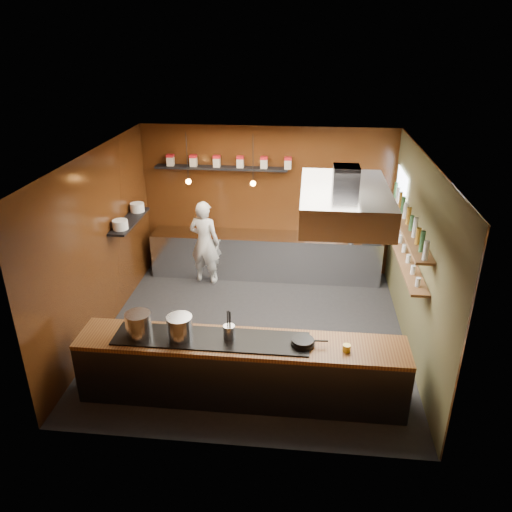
# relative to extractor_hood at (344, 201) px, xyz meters

# --- Properties ---
(floor) EXTENTS (5.00, 5.00, 0.00)m
(floor) POSITION_rel_extractor_hood_xyz_m (-1.30, 0.40, -2.51)
(floor) COLOR black
(floor) RESTS_ON ground
(back_wall) EXTENTS (5.00, 0.00, 5.00)m
(back_wall) POSITION_rel_extractor_hood_xyz_m (-1.30, 2.90, -1.01)
(back_wall) COLOR #3C180B
(back_wall) RESTS_ON ground
(left_wall) EXTENTS (0.00, 5.00, 5.00)m
(left_wall) POSITION_rel_extractor_hood_xyz_m (-3.80, 0.40, -1.01)
(left_wall) COLOR #3C180B
(left_wall) RESTS_ON ground
(right_wall) EXTENTS (0.00, 5.00, 5.00)m
(right_wall) POSITION_rel_extractor_hood_xyz_m (1.20, 0.40, -1.01)
(right_wall) COLOR brown
(right_wall) RESTS_ON ground
(ceiling) EXTENTS (5.00, 5.00, 0.00)m
(ceiling) POSITION_rel_extractor_hood_xyz_m (-1.30, 0.40, 0.49)
(ceiling) COLOR silver
(ceiling) RESTS_ON back_wall
(window_pane) EXTENTS (0.00, 1.00, 1.00)m
(window_pane) POSITION_rel_extractor_hood_xyz_m (1.15, 2.10, -0.61)
(window_pane) COLOR white
(window_pane) RESTS_ON right_wall
(prep_counter) EXTENTS (4.60, 0.65, 0.90)m
(prep_counter) POSITION_rel_extractor_hood_xyz_m (-1.30, 2.57, -2.06)
(prep_counter) COLOR silver
(prep_counter) RESTS_ON floor
(pass_counter) EXTENTS (4.40, 0.72, 0.94)m
(pass_counter) POSITION_rel_extractor_hood_xyz_m (-1.30, -1.20, -2.04)
(pass_counter) COLOR #38383D
(pass_counter) RESTS_ON floor
(tin_shelf) EXTENTS (2.60, 0.26, 0.04)m
(tin_shelf) POSITION_rel_extractor_hood_xyz_m (-2.20, 2.76, -0.31)
(tin_shelf) COLOR black
(tin_shelf) RESTS_ON back_wall
(plate_shelf) EXTENTS (0.30, 1.40, 0.04)m
(plate_shelf) POSITION_rel_extractor_hood_xyz_m (-3.64, 1.40, -0.96)
(plate_shelf) COLOR black
(plate_shelf) RESTS_ON left_wall
(bottle_shelf_upper) EXTENTS (0.26, 2.80, 0.04)m
(bottle_shelf_upper) POSITION_rel_extractor_hood_xyz_m (1.04, 0.70, -0.59)
(bottle_shelf_upper) COLOR brown
(bottle_shelf_upper) RESTS_ON right_wall
(bottle_shelf_lower) EXTENTS (0.26, 2.80, 0.04)m
(bottle_shelf_lower) POSITION_rel_extractor_hood_xyz_m (1.04, 0.70, -1.06)
(bottle_shelf_lower) COLOR brown
(bottle_shelf_lower) RESTS_ON right_wall
(extractor_hood) EXTENTS (1.20, 2.00, 0.72)m
(extractor_hood) POSITION_rel_extractor_hood_xyz_m (0.00, 0.00, 0.00)
(extractor_hood) COLOR #38383D
(extractor_hood) RESTS_ON ceiling
(pendant_left) EXTENTS (0.10, 0.10, 0.95)m
(pendant_left) POSITION_rel_extractor_hood_xyz_m (-2.70, 2.10, -0.35)
(pendant_left) COLOR black
(pendant_left) RESTS_ON ceiling
(pendant_right) EXTENTS (0.10, 0.10, 0.95)m
(pendant_right) POSITION_rel_extractor_hood_xyz_m (-1.50, 2.10, -0.35)
(pendant_right) COLOR black
(pendant_right) RESTS_ON ceiling
(storage_tins) EXTENTS (2.43, 0.13, 0.22)m
(storage_tins) POSITION_rel_extractor_hood_xyz_m (-2.05, 2.76, -0.17)
(storage_tins) COLOR #BFB49E
(storage_tins) RESTS_ON tin_shelf
(plate_stacks) EXTENTS (0.26, 1.16, 0.16)m
(plate_stacks) POSITION_rel_extractor_hood_xyz_m (-3.64, 1.40, -0.86)
(plate_stacks) COLOR white
(plate_stacks) RESTS_ON plate_shelf
(bottles) EXTENTS (0.06, 2.66, 0.24)m
(bottles) POSITION_rel_extractor_hood_xyz_m (1.04, 0.70, -0.45)
(bottles) COLOR silver
(bottles) RESTS_ON bottle_shelf_upper
(wine_glasses) EXTENTS (0.07, 2.37, 0.13)m
(wine_glasses) POSITION_rel_extractor_hood_xyz_m (1.04, 0.70, -0.97)
(wine_glasses) COLOR silver
(wine_glasses) RESTS_ON bottle_shelf_lower
(stockpot_large) EXTENTS (0.39, 0.39, 0.33)m
(stockpot_large) POSITION_rel_extractor_hood_xyz_m (-2.66, -1.24, -1.40)
(stockpot_large) COLOR silver
(stockpot_large) RESTS_ON pass_counter
(stockpot_small) EXTENTS (0.39, 0.39, 0.32)m
(stockpot_small) POSITION_rel_extractor_hood_xyz_m (-2.10, -1.23, -1.40)
(stockpot_small) COLOR #B9BBC0
(stockpot_small) RESTS_ON pass_counter
(utensil_crock) EXTENTS (0.20, 0.20, 0.20)m
(utensil_crock) POSITION_rel_extractor_hood_xyz_m (-1.46, -1.19, -1.47)
(utensil_crock) COLOR #B6B9BE
(utensil_crock) RESTS_ON pass_counter
(frying_pan) EXTENTS (0.48, 0.31, 0.08)m
(frying_pan) POSITION_rel_extractor_hood_xyz_m (-0.48, -1.22, -1.53)
(frying_pan) COLOR black
(frying_pan) RESTS_ON pass_counter
(butter_jar) EXTENTS (0.11, 0.11, 0.09)m
(butter_jar) POSITION_rel_extractor_hood_xyz_m (0.07, -1.28, -1.54)
(butter_jar) COLOR yellow
(butter_jar) RESTS_ON pass_counter
(espresso_machine) EXTENTS (0.40, 0.39, 0.37)m
(espresso_machine) POSITION_rel_extractor_hood_xyz_m (0.80, 2.58, -1.42)
(espresso_machine) COLOR black
(espresso_machine) RESTS_ON prep_counter
(chef) EXTENTS (0.69, 0.53, 1.69)m
(chef) POSITION_rel_extractor_hood_xyz_m (-2.47, 2.20, -1.66)
(chef) COLOR white
(chef) RESTS_ON floor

